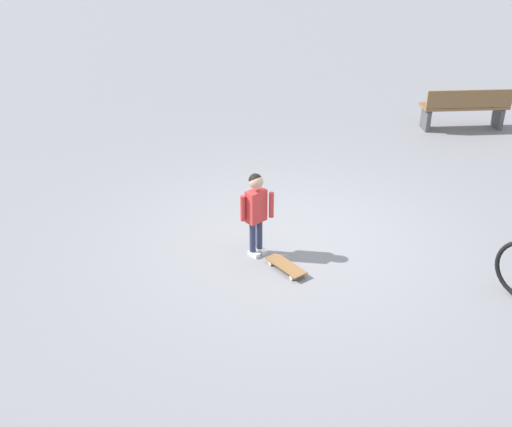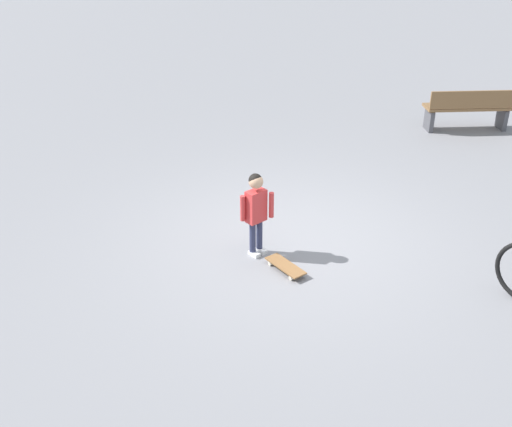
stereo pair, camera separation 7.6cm
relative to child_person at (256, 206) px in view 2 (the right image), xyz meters
name	(u,v)px [view 2 (the right image)]	position (x,y,z in m)	size (l,w,h in m)	color
ground_plane	(295,240)	(-0.19, 0.57, -0.66)	(50.00, 50.00, 0.00)	gray
child_person	(256,206)	(0.00, 0.00, 0.00)	(0.25, 0.41, 1.06)	#2D3351
skateboard	(285,266)	(0.46, 0.23, -0.60)	(0.58, 0.38, 0.07)	olive
street_bench	(469,108)	(-3.28, 4.95, -0.23)	(0.74, 1.66, 0.80)	brown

